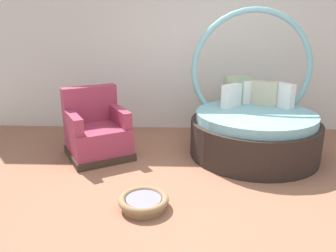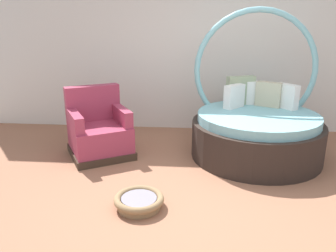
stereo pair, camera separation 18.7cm
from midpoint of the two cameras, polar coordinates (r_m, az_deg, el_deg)
ground_plane at (r=3.63m, az=5.28°, el=-12.61°), size 8.00×8.00×0.02m
back_wall at (r=5.69m, az=4.41°, el=14.76°), size 8.00×0.12×3.07m
round_daybed at (r=4.78m, az=13.37°, el=0.09°), size 1.76×1.76×2.00m
red_armchair at (r=4.73m, az=-13.22°, el=-1.15°), size 1.09×1.09×0.94m
pet_basket at (r=3.45m, az=-5.79°, el=-12.80°), size 0.51×0.51×0.13m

